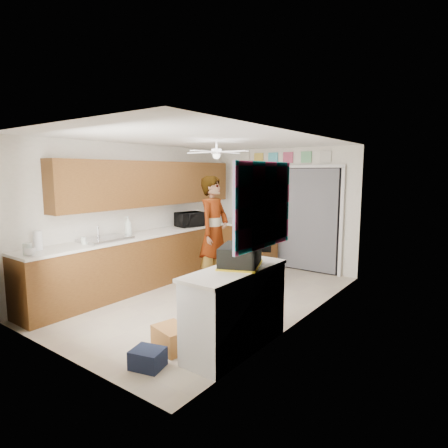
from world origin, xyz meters
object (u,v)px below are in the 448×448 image
Objects in this scene: suitcase at (240,256)px; man at (214,232)px; soap_bottle at (128,226)px; cup at (30,252)px; paper_towel_roll at (38,240)px; dog at (266,274)px; cardboard_box at (172,338)px; navy_crate at (148,358)px; microwave at (190,219)px.

man is (-1.64, 1.60, -0.09)m from suitcase.
soap_bottle is 1.76m from cup.
dog is at bearing 58.74° from paper_towel_roll.
man is (-1.11, 2.19, 0.84)m from cardboard_box.
cup reaches higher than navy_crate.
microwave is 0.92× the size of dog.
cup is (0.20, -1.75, -0.11)m from soap_bottle.
cardboard_box is at bearing 100.12° from navy_crate.
microwave reaches higher than paper_towel_roll.
soap_bottle is at bearing 151.58° from cardboard_box.
microwave reaches higher than dog.
dog is (1.66, 0.15, -0.86)m from microwave.
microwave is 1.56× the size of soap_bottle.
cup is 0.25× the size of dog.
navy_crate is (2.30, -0.10, -0.97)m from paper_towel_roll.
cup is 0.39m from paper_towel_roll.
suitcase is (2.67, -0.57, -0.04)m from soap_bottle.
microwave is at bearing 119.26° from suitcase.
navy_crate is 3.20m from dog.
microwave is 0.26× the size of man.
cardboard_box is (-0.53, -0.59, -0.93)m from suitcase.
microwave is 3.80m from navy_crate.
man reaches higher than dog.
paper_towel_roll is 3.69m from dog.
cup is 0.42× the size of navy_crate.
soap_bottle is at bearing 128.40° from man.
paper_towel_roll is 0.47× the size of suitcase.
dog is (1.58, 3.32, -0.78)m from cup.
suitcase is (2.55, -1.98, -0.02)m from microwave.
soap_bottle is 1.24× the size of paper_towel_roll.
microwave is at bearing 124.78° from navy_crate.
cup is at bearing 156.64° from man.
dog is (-0.36, 2.73, 0.09)m from cardboard_box.
microwave is 3.17m from cup.
cardboard_box is at bearing 8.68° from paper_towel_roll.
paper_towel_roll is 2.90m from suitcase.
man reaches higher than soap_bottle.
cup is 0.32× the size of cardboard_box.
dog is at bearing -69.94° from microwave.
man reaches higher than navy_crate.
navy_crate is (0.08, -0.44, -0.03)m from cardboard_box.
dog is at bearing 97.83° from navy_crate.
suitcase is at bearing 25.57° from cup.
dog is at bearing 64.59° from cup.
microwave is at bearing 163.84° from dog.
soap_bottle is (-0.12, -1.42, 0.02)m from microwave.
cardboard_box is 2.75m from dog.
man reaches higher than suitcase.
paper_towel_roll reaches higher than cardboard_box.
cardboard_box is at bearing -154.81° from suitcase.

